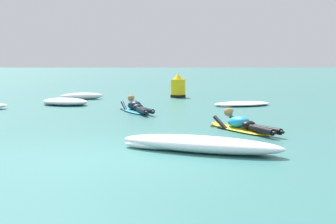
% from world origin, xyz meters
% --- Properties ---
extents(ground_plane, '(120.00, 120.00, 0.00)m').
position_xyz_m(ground_plane, '(0.00, 10.00, 0.00)').
color(ground_plane, '#387A75').
extents(surfer_near, '(1.53, 2.43, 0.55)m').
position_xyz_m(surfer_near, '(2.74, 3.14, 0.14)').
color(surfer_near, yellow).
rests_on(surfer_near, ground).
extents(surfer_far, '(1.34, 2.59, 0.54)m').
position_xyz_m(surfer_far, '(0.05, 7.08, 0.13)').
color(surfer_far, '#2DB2D1').
rests_on(surfer_far, ground).
extents(whitewater_mid_left, '(3.07, 1.83, 0.29)m').
position_xyz_m(whitewater_mid_left, '(1.63, 0.62, 0.14)').
color(whitewater_mid_left, white).
rests_on(whitewater_mid_left, ground).
extents(whitewater_mid_right, '(2.02, 1.71, 0.26)m').
position_xyz_m(whitewater_mid_right, '(-2.58, 9.29, 0.12)').
color(whitewater_mid_right, white).
rests_on(whitewater_mid_right, ground).
extents(whitewater_back, '(2.33, 1.78, 0.14)m').
position_xyz_m(whitewater_back, '(3.63, 9.11, 0.07)').
color(whitewater_back, white).
rests_on(whitewater_back, ground).
extents(whitewater_far_band, '(1.84, 1.17, 0.27)m').
position_xyz_m(whitewater_far_band, '(-2.41, 11.63, 0.13)').
color(whitewater_far_band, white).
rests_on(whitewater_far_band, ground).
extents(channel_marker_buoy, '(0.64, 0.64, 1.00)m').
position_xyz_m(channel_marker_buoy, '(1.46, 12.59, 0.40)').
color(channel_marker_buoy, yellow).
rests_on(channel_marker_buoy, ground).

